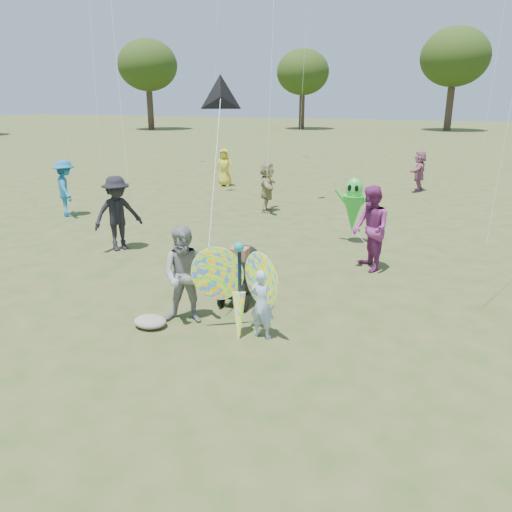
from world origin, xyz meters
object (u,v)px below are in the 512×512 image
Objects in this scene: crowd_d at (267,187)px; crowd_j at (419,171)px; alien_kite at (353,207)px; child_girl at (262,304)px; crowd_e at (370,229)px; crowd_i at (66,188)px; crowd_g at (224,168)px; butterfly_kite at (239,289)px; adult_man at (186,275)px; jogging_stroller at (241,271)px; crowd_b at (118,214)px.

crowd_j is at bearing -54.53° from crowd_d.
crowd_d is 4.36m from alien_kite.
child_girl is 5.98m from alien_kite.
crowd_e is 10.14m from crowd_i.
child_girl is 14.32m from crowd_g.
child_girl is 0.44m from butterfly_kite.
crowd_e is 11.60m from crowd_g.
crowd_i is at bearing -121.34° from crowd_g.
crowd_d is 1.05× the size of crowd_g.
crowd_g is (-5.08, 12.68, -0.05)m from adult_man.
adult_man is 4.61m from crowd_e.
adult_man is 8.78m from crowd_d.
child_girl is 14.57m from crowd_j.
crowd_i is 1.04× the size of alien_kite.
crowd_i is 9.22m from alien_kite.
child_girl is at bearing -93.01° from alien_kite.
child_girl is at bearing -44.69° from crowd_e.
crowd_j is 14.64m from butterfly_kite.
jogging_stroller is (-2.30, -13.25, -0.21)m from crowd_j.
butterfly_kite reaches higher than jogging_stroller.
crowd_i is 1.67× the size of jogging_stroller.
crowd_j is at bearing 82.64° from alien_kite.
crowd_b is at bearing 143.21° from crowd_d.
crowd_b is at bearing -23.30° from crowd_j.
crowd_j is at bearing 5.27° from crowd_b.
butterfly_kite is (8.52, -5.81, -0.12)m from crowd_i.
crowd_e is (2.48, 3.88, 0.10)m from adult_man.
alien_kite reaches higher than crowd_d.
butterfly_kite reaches higher than crowd_g.
crowd_g is at bearing 96.95° from adult_man.
crowd_d is at bearing -168.41° from crowd_e.
crowd_b is 9.65m from crowd_g.
crowd_d reaches higher than butterfly_kite.
crowd_i is at bearing 147.97° from jogging_stroller.
crowd_j reaches higher than child_girl.
crowd_j is at bearing -86.66° from child_girl.
adult_man is 1.04× the size of crowd_j.
crowd_i is (-7.49, 5.69, 0.06)m from adult_man.
crowd_d is at bearing -62.21° from crowd_g.
jogging_stroller is (5.61, -11.51, -0.18)m from crowd_g.
adult_man is 6.13m from alien_kite.
alien_kite is (3.38, -2.74, 0.14)m from crowd_d.
crowd_e reaches higher than adult_man.
jogging_stroller is (0.53, 1.17, -0.24)m from adult_man.
jogging_stroller is at bearing 50.77° from adult_man.
adult_man is 1.03m from butterfly_kite.
adult_man is 0.94× the size of crowd_i.
crowd_j is at bearing 0.04° from crowd_g.
crowd_g is at bearing -54.12° from child_girl.
jogging_stroller is 0.63× the size of alien_kite.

